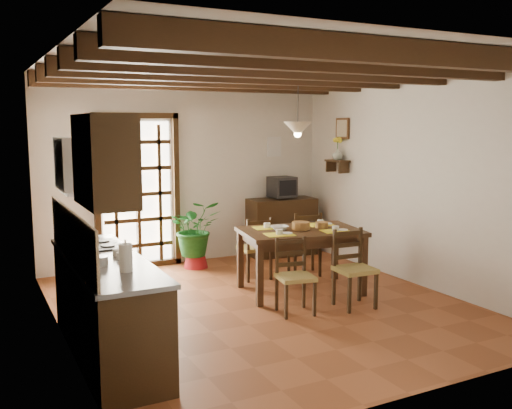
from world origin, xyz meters
TOP-DOWN VIEW (x-y plane):
  - ground_plane at (0.00, 0.00)m, footprint 5.00×5.00m
  - room_shell at (0.00, 0.00)m, footprint 4.52×5.02m
  - ceiling_beams at (0.00, 0.00)m, footprint 4.50×4.34m
  - french_door at (-0.80, 2.45)m, footprint 1.26×0.11m
  - kitchen_counter at (-1.96, -0.60)m, footprint 0.64×2.25m
  - upper_cabinet at (-2.08, -1.30)m, footprint 0.35×0.80m
  - range_hood at (-2.05, -0.05)m, footprint 0.38×0.60m
  - counter_items at (-1.95, -0.51)m, footprint 0.50×1.43m
  - dining_table at (0.69, 0.31)m, footprint 1.62×1.19m
  - chair_near_left at (0.20, -0.37)m, footprint 0.45×0.43m
  - chair_near_right at (0.93, -0.50)m, footprint 0.44×0.42m
  - chair_far_left at (0.45, 1.12)m, footprint 0.41×0.39m
  - chair_far_right at (1.18, 1.00)m, footprint 0.51×0.50m
  - table_setting at (0.69, 0.31)m, footprint 1.08×0.72m
  - table_bowl at (0.44, 0.41)m, footprint 0.25×0.25m
  - sideboard at (1.51, 2.23)m, footprint 1.11×0.55m
  - crt_tv at (1.51, 2.22)m, footprint 0.40×0.37m
  - fuse_box at (1.50, 2.48)m, footprint 0.25×0.03m
  - plant_pot at (-0.05, 2.06)m, footprint 0.36×0.36m
  - potted_plant at (-0.05, 2.06)m, footprint 2.25×2.04m
  - wall_shelf at (2.14, 1.60)m, footprint 0.20×0.42m
  - shelf_vase at (2.14, 1.60)m, footprint 0.15×0.15m
  - shelf_flowers at (2.14, 1.60)m, footprint 0.14×0.14m
  - framed_picture at (2.22, 1.60)m, footprint 0.03×0.32m
  - pendant_lamp at (0.69, 0.41)m, footprint 0.36×0.36m

SIDE VIEW (x-z plane):
  - ground_plane at x=0.00m, z-range 0.00..0.00m
  - plant_pot at x=-0.05m, z-range 0.00..0.22m
  - chair_near_left at x=0.20m, z-range -0.16..0.69m
  - chair_far_left at x=0.45m, z-range -0.16..0.70m
  - chair_near_right at x=0.93m, z-range -0.17..0.74m
  - chair_far_right at x=1.18m, z-range -0.17..0.74m
  - sideboard at x=1.51m, z-range 0.00..0.92m
  - kitchen_counter at x=-1.96m, z-range -0.22..1.16m
  - potted_plant at x=-0.05m, z-range -0.51..1.65m
  - dining_table at x=0.69m, z-range 0.30..1.10m
  - table_bowl at x=0.44m, z-range 0.80..0.86m
  - table_setting at x=0.69m, z-range 0.84..0.93m
  - counter_items at x=-1.95m, z-range 0.83..1.08m
  - crt_tv at x=1.51m, z-range 0.95..1.28m
  - french_door at x=-0.80m, z-range 0.02..2.34m
  - wall_shelf at x=2.14m, z-range 1.41..1.61m
  - shelf_vase at x=2.14m, z-range 1.57..1.73m
  - range_hood at x=-2.05m, z-range 1.46..2.00m
  - fuse_box at x=1.50m, z-range 1.59..1.91m
  - room_shell at x=0.00m, z-range 0.41..3.22m
  - upper_cabinet at x=-2.08m, z-range 1.50..2.20m
  - shelf_flowers at x=2.14m, z-range 1.68..2.04m
  - framed_picture at x=2.22m, z-range 1.89..2.21m
  - pendant_lamp at x=0.69m, z-range 1.66..2.50m
  - ceiling_beams at x=0.00m, z-range 2.59..2.79m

